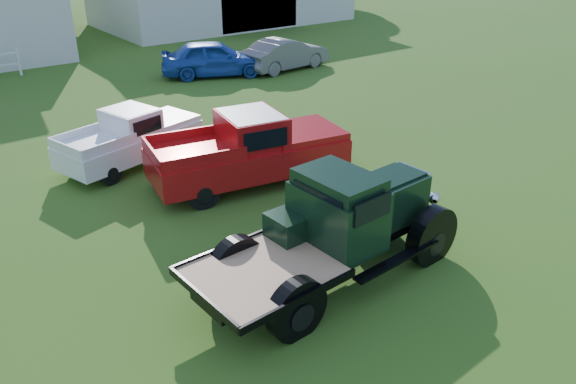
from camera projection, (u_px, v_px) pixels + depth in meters
ground at (314, 259)px, 11.86m from camera, size 120.00×120.00×0.00m
vintage_flatbed at (333, 228)px, 10.80m from camera, size 5.73×2.52×2.23m
red_pickup at (248, 149)px, 14.84m from camera, size 5.69×3.01×1.97m
white_pickup at (130, 138)px, 16.13m from camera, size 4.64×2.77×1.60m
misc_car_blue at (214, 58)px, 25.24m from camera, size 5.06×3.68×1.60m
misc_car_grey at (286, 54)px, 26.35m from camera, size 4.51×1.94×1.44m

